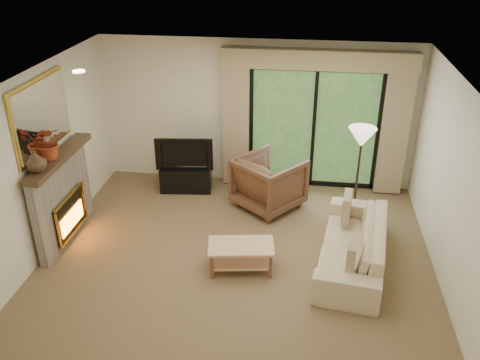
# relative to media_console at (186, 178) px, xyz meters

# --- Properties ---
(floor) EXTENTS (5.50, 5.50, 0.00)m
(floor) POSITION_rel_media_console_xyz_m (1.20, -1.95, -0.22)
(floor) COLOR brown
(floor) RESTS_ON ground
(ceiling) EXTENTS (5.50, 5.50, 0.00)m
(ceiling) POSITION_rel_media_console_xyz_m (1.20, -1.95, 2.38)
(ceiling) COLOR silver
(ceiling) RESTS_ON ground
(wall_back) EXTENTS (5.00, 0.00, 5.00)m
(wall_back) POSITION_rel_media_console_xyz_m (1.20, 0.55, 1.08)
(wall_back) COLOR #F2E9CE
(wall_back) RESTS_ON ground
(wall_front) EXTENTS (5.00, 0.00, 5.00)m
(wall_front) POSITION_rel_media_console_xyz_m (1.20, -4.45, 1.08)
(wall_front) COLOR #F2E9CE
(wall_front) RESTS_ON ground
(wall_left) EXTENTS (0.00, 5.00, 5.00)m
(wall_left) POSITION_rel_media_console_xyz_m (-1.55, -1.95, 1.08)
(wall_left) COLOR #F2E9CE
(wall_left) RESTS_ON ground
(wall_right) EXTENTS (0.00, 5.00, 5.00)m
(wall_right) POSITION_rel_media_console_xyz_m (3.95, -1.95, 1.08)
(wall_right) COLOR #F2E9CE
(wall_right) RESTS_ON ground
(fireplace) EXTENTS (0.24, 1.70, 1.37)m
(fireplace) POSITION_rel_media_console_xyz_m (-1.43, -1.75, 0.46)
(fireplace) COLOR gray
(fireplace) RESTS_ON floor
(mirror) EXTENTS (0.07, 1.45, 1.02)m
(mirror) POSITION_rel_media_console_xyz_m (-1.52, -1.75, 1.73)
(mirror) COLOR gold
(mirror) RESTS_ON wall_left
(sliding_door) EXTENTS (2.26, 0.10, 2.16)m
(sliding_door) POSITION_rel_media_console_xyz_m (2.20, 0.50, 0.88)
(sliding_door) COLOR black
(sliding_door) RESTS_ON floor
(curtain_left) EXTENTS (0.45, 0.18, 2.35)m
(curtain_left) POSITION_rel_media_console_xyz_m (0.85, 0.39, 0.98)
(curtain_left) COLOR tan
(curtain_left) RESTS_ON floor
(curtain_right) EXTENTS (0.45, 0.18, 2.35)m
(curtain_right) POSITION_rel_media_console_xyz_m (3.55, 0.39, 0.98)
(curtain_right) COLOR tan
(curtain_right) RESTS_ON floor
(cornice) EXTENTS (3.20, 0.24, 0.32)m
(cornice) POSITION_rel_media_console_xyz_m (2.20, 0.41, 2.10)
(cornice) COLOR tan
(cornice) RESTS_ON wall_back
(media_console) EXTENTS (0.93, 0.50, 0.45)m
(media_console) POSITION_rel_media_console_xyz_m (0.00, 0.00, 0.00)
(media_console) COLOR black
(media_console) RESTS_ON floor
(tv) EXTENTS (1.01, 0.24, 0.58)m
(tv) POSITION_rel_media_console_xyz_m (0.00, 0.00, 0.51)
(tv) COLOR black
(tv) RESTS_ON media_console
(armchair) EXTENTS (1.35, 1.36, 0.89)m
(armchair) POSITION_rel_media_console_xyz_m (1.51, -0.40, 0.22)
(armchair) COLOR brown
(armchair) RESTS_ON floor
(sofa) EXTENTS (1.13, 2.26, 0.63)m
(sofa) POSITION_rel_media_console_xyz_m (2.81, -1.84, 0.09)
(sofa) COLOR beige
(sofa) RESTS_ON floor
(pillow_near) EXTENTS (0.17, 0.43, 0.42)m
(pillow_near) POSITION_rel_media_console_xyz_m (2.73, -2.47, 0.32)
(pillow_near) COLOR brown
(pillow_near) RESTS_ON sofa
(pillow_far) EXTENTS (0.17, 0.43, 0.42)m
(pillow_far) POSITION_rel_media_console_xyz_m (2.73, -1.22, 0.32)
(pillow_far) COLOR brown
(pillow_far) RESTS_ON sofa
(coffee_table) EXTENTS (0.95, 0.62, 0.40)m
(coffee_table) POSITION_rel_media_console_xyz_m (1.29, -2.21, -0.02)
(coffee_table) COLOR #DBAB81
(coffee_table) RESTS_ON floor
(floor_lamp) EXTENTS (0.43, 0.43, 1.57)m
(floor_lamp) POSITION_rel_media_console_xyz_m (2.91, -0.61, 0.56)
(floor_lamp) COLOR #FFE9CE
(floor_lamp) RESTS_ON floor
(vase) EXTENTS (0.36, 0.36, 0.29)m
(vase) POSITION_rel_media_console_xyz_m (-1.41, -2.28, 1.29)
(vase) COLOR #43311E
(vase) RESTS_ON fireplace
(branches) EXTENTS (0.52, 0.47, 0.48)m
(branches) POSITION_rel_media_console_xyz_m (-1.41, -1.88, 1.39)
(branches) COLOR #9F3A1B
(branches) RESTS_ON fireplace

